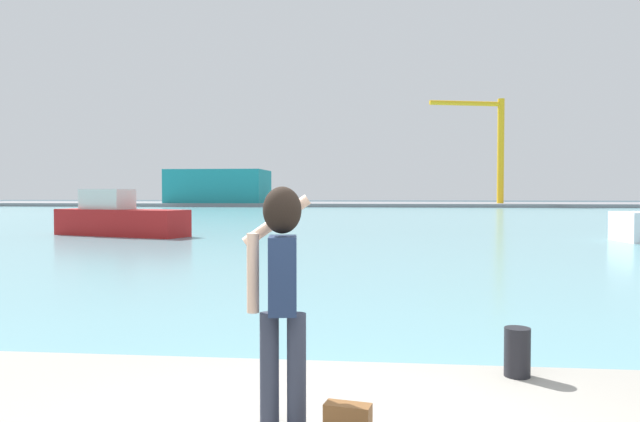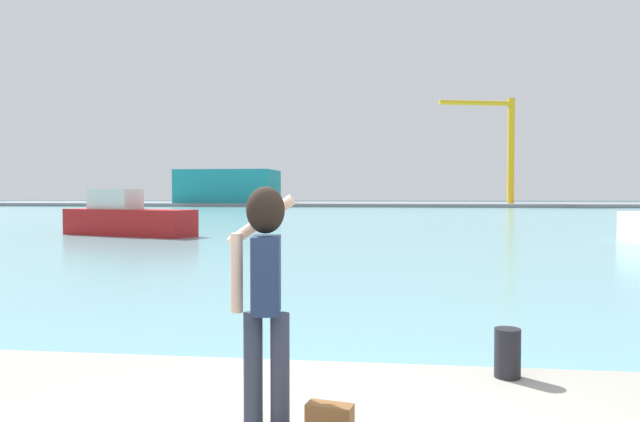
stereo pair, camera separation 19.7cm
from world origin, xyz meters
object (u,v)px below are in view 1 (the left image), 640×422
Objects in this scene: handbag at (348,421)px; port_crane at (492,139)px; person_photographer at (281,279)px; harbor_bollard at (517,352)px; warehouse_left at (219,186)px; boat_moored at (119,219)px.

handbag is 89.13m from port_crane.
handbag is 0.02× the size of port_crane.
port_crane reaches higher than handbag.
person_photographer is 5.44× the size of handbag.
person_photographer is 0.11× the size of port_crane.
person_photographer reaches higher than handbag.
handbag is at bearing -133.64° from harbor_bollard.
harbor_bollard is 91.11m from warehouse_left.
warehouse_left is (-27.17, 86.93, 2.43)m from harbor_bollard.
boat_moored is (-12.36, 24.14, -0.67)m from person_photographer.
person_photographer is 27.13m from boat_moored.
harbor_bollard is (1.47, 1.55, 0.10)m from handbag.
warehouse_left is at bearing 178.09° from port_crane.
warehouse_left is (-25.70, 88.47, 2.54)m from handbag.
port_crane is (16.47, 87.07, 9.57)m from handbag.
harbor_bollard is 0.03× the size of warehouse_left.
harbor_bollard is at bearing -72.64° from warehouse_left.
warehouse_left is at bearing 106.20° from handbag.
boat_moored reaches higher than handbag.
port_crane is (16.97, 86.87, 8.63)m from person_photographer.
boat_moored is at bearing -78.68° from warehouse_left.
port_crane is (14.99, 85.52, 9.47)m from harbor_bollard.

